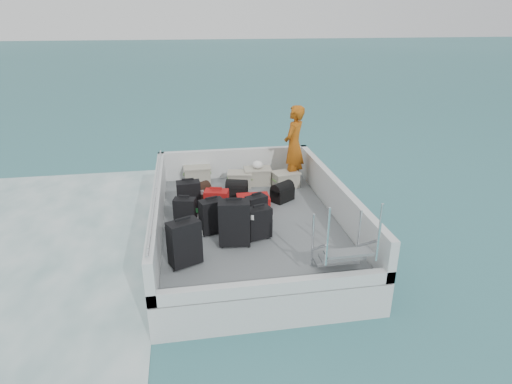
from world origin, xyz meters
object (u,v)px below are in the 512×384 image
at_px(suitcase_4, 212,217).
at_px(suitcase_0, 185,244).
at_px(suitcase_1, 185,213).
at_px(passenger, 294,146).
at_px(suitcase_6, 259,223).
at_px(suitcase_7, 256,209).
at_px(suitcase_2, 189,197).
at_px(crate_2, 258,177).
at_px(suitcase_8, 253,202).
at_px(crate_3, 286,180).
at_px(crate_0, 197,175).
at_px(crate_1, 240,180).
at_px(suitcase_3, 234,223).
at_px(suitcase_5, 217,206).

bearing_deg(suitcase_4, suitcase_0, -134.33).
relative_size(suitcase_1, passenger, 0.32).
bearing_deg(suitcase_6, suitcase_7, 68.00).
height_order(suitcase_2, suitcase_7, suitcase_2).
bearing_deg(crate_2, suitcase_2, -140.61).
distance_m(suitcase_2, suitcase_7, 1.42).
relative_size(suitcase_0, suitcase_4, 1.18).
bearing_deg(suitcase_8, suitcase_1, 117.36).
height_order(suitcase_2, crate_3, suitcase_2).
relative_size(crate_0, crate_2, 1.01).
bearing_deg(suitcase_2, suitcase_4, -71.12).
xyz_separation_m(crate_0, crate_2, (1.39, -0.35, -0.00)).
xyz_separation_m(suitcase_1, suitcase_7, (1.34, 0.00, -0.02)).
relative_size(suitcase_4, passenger, 0.35).
relative_size(suitcase_1, crate_1, 1.13).
bearing_deg(suitcase_1, crate_3, 49.99).
relative_size(crate_0, crate_1, 1.13).
relative_size(suitcase_7, suitcase_8, 0.83).
height_order(suitcase_6, crate_0, suitcase_6).
bearing_deg(suitcase_4, suitcase_3, -73.70).
distance_m(suitcase_5, suitcase_7, 0.77).
distance_m(crate_0, crate_1, 1.06).
xyz_separation_m(crate_0, passenger, (2.22, -0.47, 0.75)).
bearing_deg(suitcase_2, crate_3, 21.07).
height_order(suitcase_3, suitcase_6, suitcase_3).
height_order(suitcase_1, crate_2, suitcase_1).
distance_m(suitcase_7, crate_1, 1.92).
height_order(suitcase_4, crate_3, suitcase_4).
bearing_deg(suitcase_8, crate_3, -41.30).
relative_size(suitcase_6, suitcase_7, 1.08).
distance_m(crate_0, crate_3, 2.10).
bearing_deg(suitcase_4, suitcase_6, -42.13).
bearing_deg(suitcase_5, suitcase_8, 45.43).
height_order(suitcase_0, suitcase_3, suitcase_3).
bearing_deg(crate_3, crate_1, 168.44).
bearing_deg(suitcase_1, suitcase_2, 96.32).
xyz_separation_m(suitcase_5, suitcase_6, (0.67, -0.85, -0.01)).
height_order(suitcase_3, suitcase_8, suitcase_3).
xyz_separation_m(suitcase_5, crate_0, (-0.29, 2.13, -0.13)).
xyz_separation_m(suitcase_2, suitcase_4, (0.39, -0.95, -0.01)).
distance_m(suitcase_3, passenger, 3.21).
bearing_deg(suitcase_8, crate_0, 33.64).
bearing_deg(crate_2, suitcase_0, -117.70).
distance_m(suitcase_1, suitcase_5, 0.65).
xyz_separation_m(suitcase_3, suitcase_5, (-0.22, 1.00, -0.09)).
xyz_separation_m(suitcase_1, suitcase_3, (0.82, -0.77, 0.11)).
distance_m(suitcase_2, crate_0, 1.71).
xyz_separation_m(suitcase_1, suitcase_4, (0.48, -0.27, 0.02)).
distance_m(suitcase_8, crate_0, 1.99).
distance_m(suitcase_1, crate_2, 2.64).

